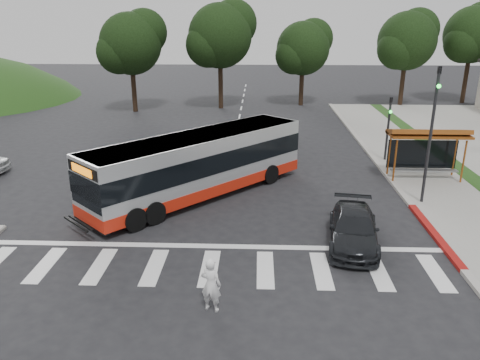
{
  "coord_description": "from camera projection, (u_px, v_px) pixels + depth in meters",
  "views": [
    {
      "loc": [
        1.67,
        -19.74,
        8.55
      ],
      "look_at": [
        0.9,
        0.06,
        1.6
      ],
      "focal_mm": 35.0,
      "sensor_mm": 36.0,
      "label": 1
    }
  ],
  "objects": [
    {
      "name": "curb_east_red",
      "position": [
        434.0,
        234.0,
        19.26
      ],
      "size": [
        0.32,
        6.0,
        0.15
      ],
      "primitive_type": "cube",
      "color": "maroon",
      "rests_on": "ground"
    },
    {
      "name": "tree_north_b",
      "position": [
        304.0,
        47.0,
        45.86
      ],
      "size": [
        5.72,
        5.33,
        8.43
      ],
      "color": "black",
      "rests_on": "ground"
    },
    {
      "name": "sidewalk_east",
      "position": [
        410.0,
        163.0,
        28.62
      ],
      "size": [
        4.0,
        40.0,
        0.12
      ],
      "primitive_type": "cube",
      "color": "gray",
      "rests_on": "ground"
    },
    {
      "name": "traffic_signal_ne_tall",
      "position": [
        432.0,
        125.0,
        21.27
      ],
      "size": [
        0.18,
        0.37,
        6.5
      ],
      "color": "black",
      "rests_on": "ground"
    },
    {
      "name": "dark_sedan",
      "position": [
        353.0,
        229.0,
        18.38
      ],
      "size": [
        2.53,
        4.8,
        1.33
      ],
      "primitive_type": "imported",
      "rotation": [
        0.0,
        0.0,
        -0.15
      ],
      "color": "black",
      "rests_on": "ground"
    },
    {
      "name": "tree_ne_a",
      "position": [
        408.0,
        40.0,
        45.26
      ],
      "size": [
        6.16,
        5.74,
        9.3
      ],
      "color": "black",
      "rests_on": "parking_lot"
    },
    {
      "name": "traffic_signal_ne_short",
      "position": [
        389.0,
        122.0,
        28.33
      ],
      "size": [
        0.18,
        0.37,
        4.0
      ],
      "color": "black",
      "rests_on": "ground"
    },
    {
      "name": "ground",
      "position": [
        220.0,
        213.0,
        21.5
      ],
      "size": [
        140.0,
        140.0,
        0.0
      ],
      "primitive_type": "plane",
      "color": "black",
      "rests_on": "ground"
    },
    {
      "name": "tree_north_a",
      "position": [
        221.0,
        35.0,
        43.86
      ],
      "size": [
        6.6,
        6.15,
        10.17
      ],
      "color": "black",
      "rests_on": "ground"
    },
    {
      "name": "tree_ne_b",
      "position": [
        473.0,
        34.0,
        46.71
      ],
      "size": [
        6.16,
        5.74,
        10.02
      ],
      "color": "black",
      "rests_on": "ground"
    },
    {
      "name": "transit_bus",
      "position": [
        200.0,
        166.0,
        23.07
      ],
      "size": [
        10.19,
        10.62,
        3.13
      ],
      "primitive_type": null,
      "rotation": [
        0.0,
        0.0,
        -0.75
      ],
      "color": "#A8ABAD",
      "rests_on": "ground"
    },
    {
      "name": "curb_east",
      "position": [
        377.0,
        162.0,
        28.69
      ],
      "size": [
        0.3,
        40.0,
        0.15
      ],
      "primitive_type": "cube",
      "color": "#9E9991",
      "rests_on": "ground"
    },
    {
      "name": "crosswalk_ladder",
      "position": [
        210.0,
        268.0,
        16.78
      ],
      "size": [
        18.0,
        2.6,
        0.01
      ],
      "primitive_type": "cube",
      "color": "silver",
      "rests_on": "ground"
    },
    {
      "name": "pedestrian",
      "position": [
        211.0,
        285.0,
        14.13
      ],
      "size": [
        0.73,
        0.58,
        1.76
      ],
      "primitive_type": "imported",
      "rotation": [
        0.0,
        0.0,
        2.86
      ],
      "color": "white",
      "rests_on": "ground"
    },
    {
      "name": "tree_north_c",
      "position": [
        132.0,
        43.0,
        42.47
      ],
      "size": [
        6.16,
        5.74,
        9.3
      ],
      "color": "black",
      "rests_on": "ground"
    },
    {
      "name": "bus_shelter",
      "position": [
        427.0,
        138.0,
        25.14
      ],
      "size": [
        4.2,
        1.6,
        2.86
      ],
      "color": "brown",
      "rests_on": "sidewalk_east"
    }
  ]
}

